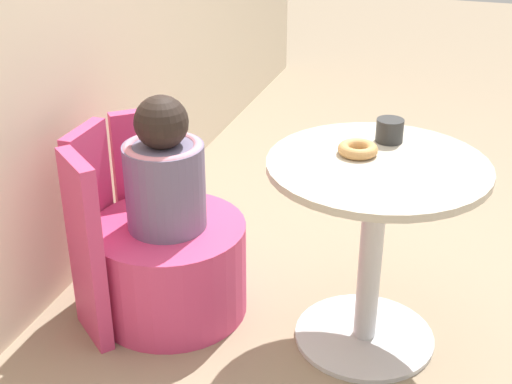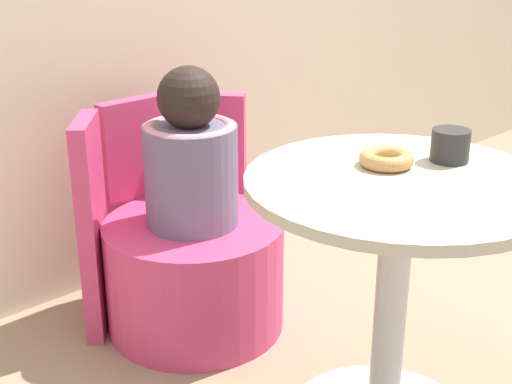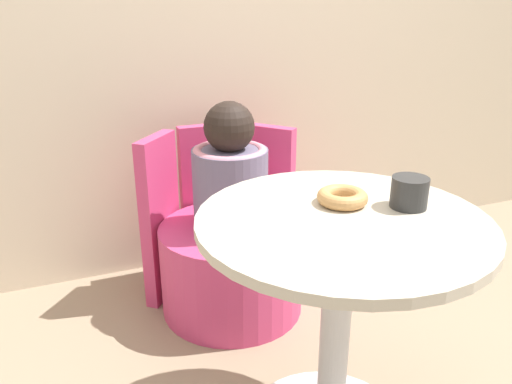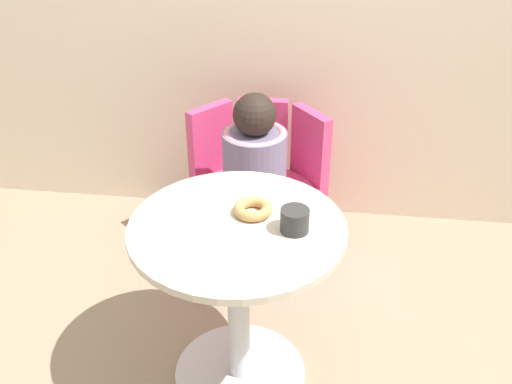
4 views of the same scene
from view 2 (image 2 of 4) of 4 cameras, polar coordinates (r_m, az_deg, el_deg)
round_table at (r=1.67m, az=10.98°, el=-5.61°), size 0.69×0.69×0.67m
tub_chair at (r=2.22m, az=-4.92°, el=-6.56°), size 0.55×0.55×0.35m
booth_backrest at (r=2.32m, az=-8.52°, el=-1.04°), size 0.65×0.24×0.67m
child_figure at (r=2.07m, az=-5.25°, el=2.78°), size 0.27×0.27×0.47m
donut at (r=1.66m, az=10.37°, el=2.63°), size 0.13×0.13×0.04m
cup at (r=1.72m, az=15.28°, el=3.61°), size 0.09×0.09×0.08m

